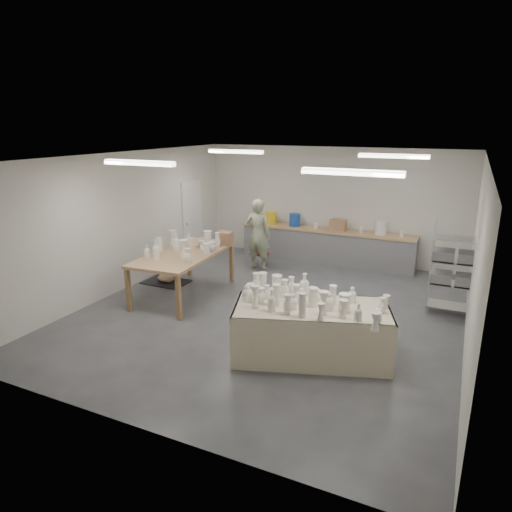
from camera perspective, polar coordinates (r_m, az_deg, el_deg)
The scene contains 9 objects.
room at distance 8.63m, azimuth 1.62°, elevation 6.09°, with size 8.00×8.02×3.00m.
back_counter at distance 12.25m, azimuth 8.71°, elevation 1.45°, with size 4.60×0.60×1.24m.
wire_shelf at distance 9.49m, azimuth 23.59°, elevation -1.43°, with size 0.88×0.48×1.80m.
drying_table at distance 7.31m, azimuth 6.76°, elevation -9.11°, with size 2.65×1.90×1.22m.
work_table at distance 9.81m, azimuth -8.47°, elevation 0.57°, with size 1.42×2.61×1.33m.
rug at distance 10.88m, azimuth -11.17°, elevation -3.20°, with size 1.00×0.70×0.02m, color black.
cat at distance 10.83m, azimuth -11.15°, elevation -2.73°, with size 0.44×0.33×0.18m.
potter at distance 11.43m, azimuth 0.28°, elevation 2.71°, with size 0.66×0.43×1.80m, color #95A27D.
red_stool at distance 11.82m, azimuth 0.82°, elevation 0.18°, with size 0.41×0.41×0.34m.
Camera 1 is at (3.27, -7.70, 3.58)m, focal length 32.00 mm.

